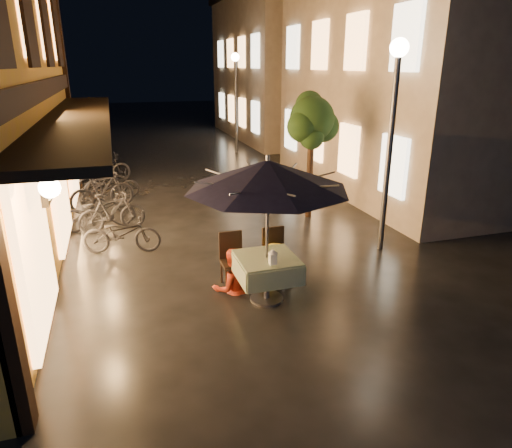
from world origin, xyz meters
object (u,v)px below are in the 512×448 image
object	(u,v)px
table_lantern	(273,256)
person_orange	(232,250)
patio_umbrella	(268,175)
person_yellow	(275,245)
bicycle_0	(122,233)
cafe_table	(267,268)
streetlamp_near	(393,110)

from	to	relation	value
table_lantern	person_orange	world-z (taller)	person_orange
patio_umbrella	table_lantern	bearing A→B (deg)	-90.00
patio_umbrella	table_lantern	xyz separation A→B (m)	(-0.00, -0.29, -1.23)
person_yellow	bicycle_0	size ratio (longest dim) A/B	0.93
person_orange	bicycle_0	world-z (taller)	person_orange
person_orange	person_yellow	distance (m)	0.78
patio_umbrella	person_orange	xyz separation A→B (m)	(-0.46, 0.53, -1.40)
bicycle_0	person_orange	bearing A→B (deg)	-130.33
cafe_table	bicycle_0	size ratio (longest dim) A/B	0.62
patio_umbrella	table_lantern	size ratio (longest dim) A/B	10.43
streetlamp_near	person_yellow	distance (m)	3.60
patio_umbrella	person_orange	size ratio (longest dim) A/B	1.74
table_lantern	bicycle_0	size ratio (longest dim) A/B	0.16
bicycle_0	person_yellow	bearing A→B (deg)	-119.88
person_yellow	bicycle_0	distance (m)	3.47
person_yellow	person_orange	bearing A→B (deg)	6.01
person_orange	patio_umbrella	bearing A→B (deg)	128.22
bicycle_0	table_lantern	bearing A→B (deg)	-132.35
table_lantern	person_orange	xyz separation A→B (m)	(-0.46, 0.82, -0.17)
person_yellow	cafe_table	bearing A→B (deg)	64.12
patio_umbrella	bicycle_0	xyz separation A→B (m)	(-2.24, 2.85, -1.73)
streetlamp_near	bicycle_0	size ratio (longest dim) A/B	2.64
table_lantern	person_yellow	size ratio (longest dim) A/B	0.17
cafe_table	streetlamp_near	bearing A→B (deg)	24.87
person_orange	person_yellow	world-z (taller)	person_orange
person_orange	cafe_table	bearing A→B (deg)	128.22
table_lantern	person_orange	size ratio (longest dim) A/B	0.17
cafe_table	table_lantern	bearing A→B (deg)	-90.00
table_lantern	bicycle_0	bearing A→B (deg)	125.52
patio_umbrella	bicycle_0	size ratio (longest dim) A/B	1.63
streetlamp_near	bicycle_0	bearing A→B (deg)	164.89
patio_umbrella	person_orange	world-z (taller)	patio_umbrella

